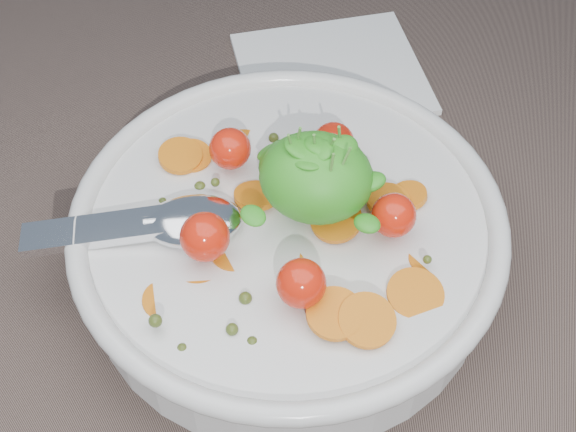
# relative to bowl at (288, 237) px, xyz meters

# --- Properties ---
(ground) EXTENTS (6.00, 6.00, 0.00)m
(ground) POSITION_rel_bowl_xyz_m (-0.03, 0.02, -0.04)
(ground) COLOR brown
(ground) RESTS_ON ground
(bowl) EXTENTS (0.34, 0.31, 0.13)m
(bowl) POSITION_rel_bowl_xyz_m (0.00, 0.00, 0.00)
(bowl) COLOR silver
(bowl) RESTS_ON ground
(napkin) EXTENTS (0.21, 0.20, 0.01)m
(napkin) POSITION_rel_bowl_xyz_m (-0.01, 0.22, -0.03)
(napkin) COLOR white
(napkin) RESTS_ON ground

